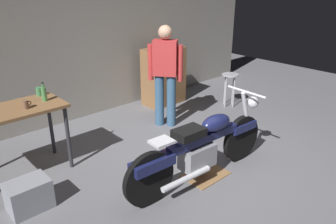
% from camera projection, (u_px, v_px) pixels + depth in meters
% --- Properties ---
extents(ground_plane, '(12.00, 12.00, 0.00)m').
position_uv_depth(ground_plane, '(207.00, 172.00, 4.32)').
color(ground_plane, slate).
extents(back_wall, '(8.00, 0.12, 3.10)m').
position_uv_depth(back_wall, '(87.00, 28.00, 5.65)').
color(back_wall, gray).
rests_on(back_wall, ground_plane).
extents(workbench, '(1.30, 0.64, 0.90)m').
position_uv_depth(workbench, '(9.00, 119.00, 3.96)').
color(workbench, brown).
rests_on(workbench, ground_plane).
extents(motorcycle, '(2.19, 0.60, 1.00)m').
position_uv_depth(motorcycle, '(202.00, 147.00, 4.02)').
color(motorcycle, black).
rests_on(motorcycle, ground_plane).
extents(person_standing, '(0.41, 0.47, 1.67)m').
position_uv_depth(person_standing, '(165.00, 72.00, 5.36)').
color(person_standing, '#365A7C').
rests_on(person_standing, ground_plane).
extents(shop_stool, '(0.32, 0.32, 0.64)m').
position_uv_depth(shop_stool, '(230.00, 81.00, 6.35)').
color(shop_stool, '#B2B2B7').
rests_on(shop_stool, ground_plane).
extents(wooden_dresser, '(0.80, 0.47, 1.10)m').
position_uv_depth(wooden_dresser, '(164.00, 76.00, 6.49)').
color(wooden_dresser, brown).
rests_on(wooden_dresser, ground_plane).
extents(drip_tray, '(0.56, 0.40, 0.01)m').
position_uv_depth(drip_tray, '(206.00, 175.00, 4.26)').
color(drip_tray, olive).
rests_on(drip_tray, ground_plane).
extents(storage_bin, '(0.44, 0.32, 0.34)m').
position_uv_depth(storage_bin, '(29.00, 195.00, 3.59)').
color(storage_bin, gray).
rests_on(storage_bin, ground_plane).
extents(mug_brown_stoneware, '(0.11, 0.07, 0.11)m').
position_uv_depth(mug_brown_stoneware, '(26.00, 104.00, 3.94)').
color(mug_brown_stoneware, brown).
rests_on(mug_brown_stoneware, workbench).
extents(mug_green_speckled, '(0.11, 0.08, 0.11)m').
position_uv_depth(mug_green_speckled, '(39.00, 92.00, 4.37)').
color(mug_green_speckled, '#3D7F4C').
rests_on(mug_green_speckled, workbench).
extents(bottle, '(0.06, 0.06, 0.24)m').
position_uv_depth(bottle, '(44.00, 94.00, 4.17)').
color(bottle, '#4C8C4C').
rests_on(bottle, workbench).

